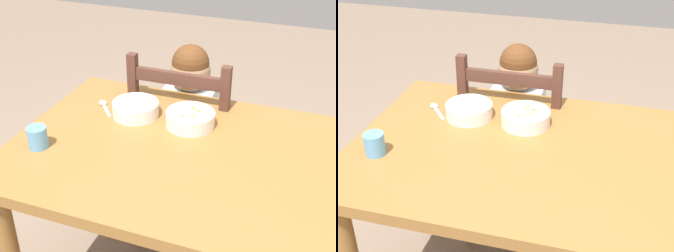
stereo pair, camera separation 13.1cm
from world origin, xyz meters
The scene contains 7 objects.
dining_table centered at (0.00, 0.00, 0.65)m, with size 1.13×0.83×0.78m.
dining_chair centered at (-0.13, 0.46, 0.46)m, with size 0.42×0.42×0.96m.
child_figure centered at (-0.13, 0.46, 0.63)m, with size 0.32×0.31×0.96m.
bowl_of_peas centered at (-0.24, 0.16, 0.81)m, with size 0.17×0.17×0.06m.
bowl_of_carrots centered at (-0.02, 0.16, 0.81)m, with size 0.18×0.18×0.05m.
spoon centered at (-0.38, 0.19, 0.78)m, with size 0.10×0.12×0.01m.
drinking_cup centered at (-0.45, -0.15, 0.82)m, with size 0.07×0.07×0.07m, color #61A4DE.
Camera 1 is at (0.41, -1.21, 1.60)m, focal length 49.19 mm.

